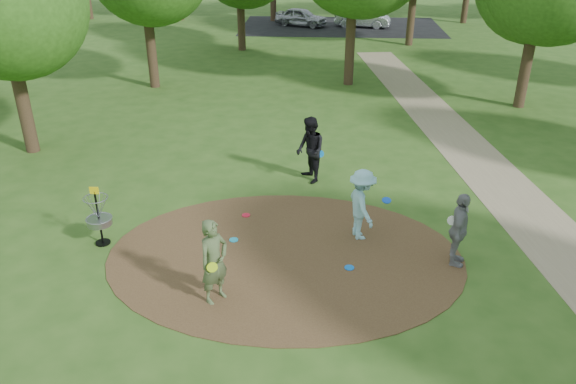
{
  "coord_description": "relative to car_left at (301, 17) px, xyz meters",
  "views": [
    {
      "loc": [
        0.77,
        -11.16,
        7.29
      ],
      "look_at": [
        0.0,
        1.2,
        1.1
      ],
      "focal_mm": 35.0,
      "sensor_mm": 36.0,
      "label": 1
    }
  ],
  "objects": [
    {
      "name": "player_waiting_with_disc",
      "position": [
        4.77,
        -30.03,
        0.27
      ],
      "size": [
        0.71,
        1.13,
        1.79
      ],
      "color": "gray",
      "rests_on": "ground"
    },
    {
      "name": "player_throwing_with_disc",
      "position": [
        2.66,
        -28.96,
        0.29
      ],
      "size": [
        1.21,
        1.32,
        1.82
      ],
      "color": "#8ECCD3",
      "rests_on": "ground"
    },
    {
      "name": "dirt_clearing",
      "position": [
        0.85,
        -29.96,
        -0.62
      ],
      "size": [
        8.4,
        8.4,
        0.02
      ],
      "primitive_type": "cylinder",
      "color": "#47301C",
      "rests_on": "ground"
    },
    {
      "name": "player_walking_with_disc",
      "position": [
        1.32,
        -25.75,
        0.37
      ],
      "size": [
        1.08,
        1.19,
        1.99
      ],
      "color": "black",
      "rests_on": "ground"
    },
    {
      "name": "footpath",
      "position": [
        7.35,
        -27.96,
        -0.62
      ],
      "size": [
        7.55,
        39.89,
        0.01
      ],
      "primitive_type": "cube",
      "rotation": [
        0.0,
        0.0,
        0.14
      ],
      "color": "#8C7A5B",
      "rests_on": "ground"
    },
    {
      "name": "car_right",
      "position": [
        4.33,
        -0.17,
        0.01
      ],
      "size": [
        4.04,
        2.09,
        1.27
      ],
      "primitive_type": "imported",
      "rotation": [
        0.0,
        0.0,
        1.37
      ],
      "color": "#B4B6BC",
      "rests_on": "ground"
    },
    {
      "name": "car_left",
      "position": [
        0.0,
        0.0,
        0.0
      ],
      "size": [
        3.96,
        2.72,
        1.25
      ],
      "primitive_type": "imported",
      "rotation": [
        0.0,
        0.0,
        1.2
      ],
      "color": "#95989C",
      "rests_on": "ground"
    },
    {
      "name": "ground",
      "position": [
        0.85,
        -29.96,
        -0.63
      ],
      "size": [
        100.0,
        100.0,
        0.0
      ],
      "primitive_type": "plane",
      "color": "#2D5119",
      "rests_on": "ground"
    },
    {
      "name": "disc_ground_red",
      "position": [
        -0.32,
        -28.07,
        -0.6
      ],
      "size": [
        0.22,
        0.22,
        0.02
      ],
      "primitive_type": "cylinder",
      "color": "red",
      "rests_on": "dirt_clearing"
    },
    {
      "name": "disc_ground_blue",
      "position": [
        2.35,
        -30.39,
        -0.6
      ],
      "size": [
        0.22,
        0.22,
        0.02
      ],
      "primitive_type": "cylinder",
      "color": "blue",
      "rests_on": "dirt_clearing"
    },
    {
      "name": "disc_ground_cyan",
      "position": [
        -0.46,
        -29.35,
        -0.6
      ],
      "size": [
        0.22,
        0.22,
        0.02
      ],
      "primitive_type": "cylinder",
      "color": "#18A4C6",
      "rests_on": "dirt_clearing"
    },
    {
      "name": "parking_lot",
      "position": [
        2.85,
        0.04,
        -0.62
      ],
      "size": [
        14.0,
        8.0,
        0.01
      ],
      "primitive_type": "cube",
      "color": "black",
      "rests_on": "ground"
    },
    {
      "name": "disc_golf_basket",
      "position": [
        -3.65,
        -29.66,
        0.25
      ],
      "size": [
        0.63,
        0.63,
        1.54
      ],
      "color": "black",
      "rests_on": "ground"
    },
    {
      "name": "player_observer_with_disc",
      "position": [
        -0.47,
        -31.69,
        0.32
      ],
      "size": [
        0.78,
        0.82,
        1.88
      ],
      "color": "#4B5D36",
      "rests_on": "ground"
    }
  ]
}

